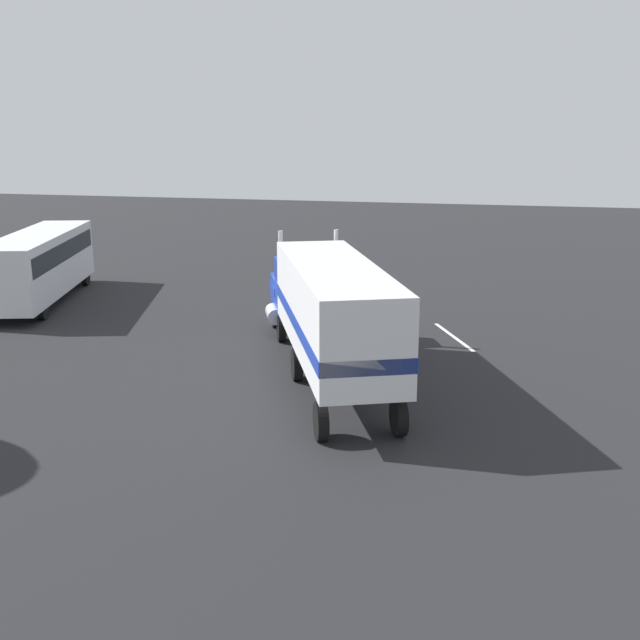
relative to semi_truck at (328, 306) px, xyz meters
The scene contains 6 objects.
ground_plane 6.03m from the semi_truck, 31.07° to the left, with size 120.00×120.00×0.00m, color #232326.
lane_stripe_near 3.03m from the semi_truck, 23.61° to the right, with size 4.40×0.16×0.01m, color silver.
lane_stripe_mid 7.86m from the semi_truck, 30.84° to the right, with size 4.40×0.16×0.01m, color silver.
semi_truck is the anchor object (origin of this frame).
person_bystander 3.36m from the semi_truck, 33.92° to the right, with size 0.37×0.47×1.63m.
parked_bus 18.39m from the semi_truck, 63.89° to the left, with size 11.26×5.67×3.40m.
Camera 1 is at (-29.02, -8.63, 8.33)m, focal length 42.72 mm.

